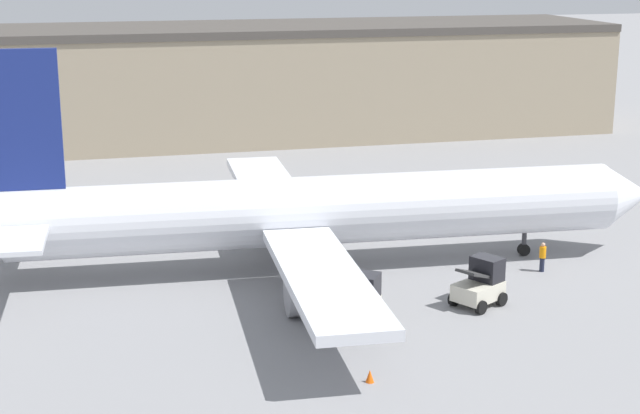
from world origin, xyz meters
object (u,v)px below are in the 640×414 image
Objects in this scene: safety_cone_near at (370,376)px; belt_loader_truck at (481,284)px; baggage_tug at (356,300)px; ground_crew_worker at (542,256)px; airplane at (301,212)px.

belt_loader_truck is at bearing 42.59° from safety_cone_near.
safety_cone_near is at bearing -67.07° from baggage_tug.
safety_cone_near is at bearing 103.21° from ground_crew_worker.
ground_crew_worker is 3.06× the size of safety_cone_near.
safety_cone_near is at bearing -167.30° from belt_loader_truck.
safety_cone_near is at bearing -89.29° from airplane.
belt_loader_truck is at bearing 99.58° from ground_crew_worker.
ground_crew_worker is at bearing -12.92° from airplane.
safety_cone_near is (-8.10, -7.45, -0.83)m from belt_loader_truck.
belt_loader_truck is (7.47, -7.78, -2.23)m from airplane.
ground_crew_worker is 0.53× the size of baggage_tug.
ground_crew_worker is 6.80m from belt_loader_truck.
baggage_tug is at bearing -81.81° from airplane.
belt_loader_truck is 5.56× the size of safety_cone_near.
airplane reaches higher than ground_crew_worker.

